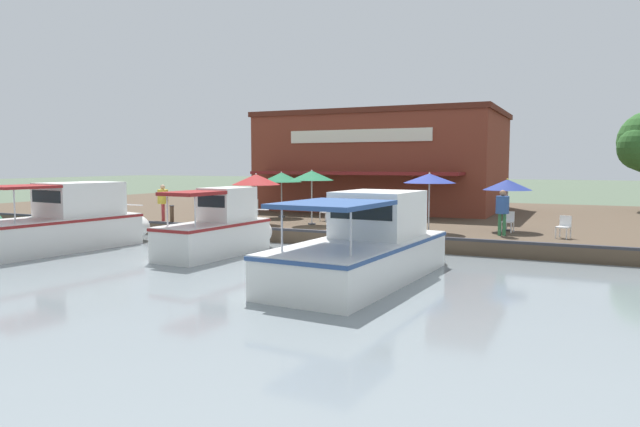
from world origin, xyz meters
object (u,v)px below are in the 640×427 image
at_px(patio_umbrella_by_entrance, 312,176).
at_px(person_mid_patio, 163,198).
at_px(cafe_chair_facing_river, 245,212).
at_px(mooring_post, 172,214).
at_px(cafe_chair_under_first_umbrella, 564,226).
at_px(patio_umbrella_mid_patio_left, 281,177).
at_px(patio_umbrella_mid_patio_right, 429,178).
at_px(cafe_chair_far_corner_seat, 508,220).
at_px(patio_umbrella_back_row, 256,180).
at_px(waterfront_restaurant, 384,161).
at_px(cafe_chair_back_row_seat, 327,211).
at_px(patio_umbrella_far_corner, 507,185).
at_px(motorboat_outer_channel, 373,247).
at_px(cafe_chair_mid_patio, 254,206).
at_px(motorboat_second_along, 74,224).
at_px(motorboat_fourth_along, 224,229).
at_px(person_at_quay_edge, 502,207).

xyz_separation_m(patio_umbrella_by_entrance, person_mid_patio, (1.83, -7.18, -1.13)).
bearing_deg(cafe_chair_facing_river, mooring_post, -51.36).
relative_size(cafe_chair_under_first_umbrella, mooring_post, 0.98).
height_order(patio_umbrella_mid_patio_left, mooring_post, patio_umbrella_mid_patio_left).
relative_size(patio_umbrella_mid_patio_right, patio_umbrella_mid_patio_left, 1.02).
xyz_separation_m(cafe_chair_far_corner_seat, mooring_post, (3.28, -14.73, -0.04)).
bearing_deg(patio_umbrella_mid_patio_left, patio_umbrella_back_row, 9.47).
distance_m(cafe_chair_far_corner_seat, cafe_chair_facing_river, 12.09).
distance_m(waterfront_restaurant, cafe_chair_back_row_seat, 8.94).
bearing_deg(patio_umbrella_mid_patio_left, person_mid_patio, -43.16).
xyz_separation_m(cafe_chair_facing_river, person_mid_patio, (1.52, -3.75, 0.66)).
bearing_deg(patio_umbrella_far_corner, mooring_post, -75.85).
bearing_deg(waterfront_restaurant, patio_umbrella_mid_patio_right, 27.25).
xyz_separation_m(patio_umbrella_far_corner, motorboat_outer_channel, (9.03, -2.68, -1.58)).
relative_size(patio_umbrella_far_corner, cafe_chair_back_row_seat, 2.59).
bearing_deg(patio_umbrella_mid_patio_right, patio_umbrella_far_corner, 123.44).
bearing_deg(waterfront_restaurant, patio_umbrella_far_corner, 42.86).
distance_m(patio_umbrella_by_entrance, patio_umbrella_back_row, 2.61).
height_order(waterfront_restaurant, patio_umbrella_mid_patio_right, waterfront_restaurant).
xyz_separation_m(cafe_chair_mid_patio, motorboat_second_along, (10.74, -1.67, -0.04)).
distance_m(cafe_chair_facing_river, cafe_chair_under_first_umbrella, 14.21).
bearing_deg(cafe_chair_back_row_seat, motorboat_outer_channel, 31.39).
relative_size(patio_umbrella_mid_patio_right, cafe_chair_far_corner_seat, 2.88).
bearing_deg(motorboat_fourth_along, patio_umbrella_mid_patio_right, 130.63).
bearing_deg(motorboat_second_along, patio_umbrella_by_entrance, 137.53).
distance_m(person_at_quay_edge, motorboat_outer_channel, 7.79).
relative_size(patio_umbrella_far_corner, cafe_chair_mid_patio, 2.59).
distance_m(patio_umbrella_mid_patio_right, person_at_quay_edge, 3.08).
relative_size(patio_umbrella_by_entrance, mooring_post, 2.93).
relative_size(patio_umbrella_back_row, mooring_post, 2.74).
height_order(patio_umbrella_by_entrance, cafe_chair_back_row_seat, patio_umbrella_by_entrance).
relative_size(patio_umbrella_back_row, patio_umbrella_mid_patio_right, 0.97).
xyz_separation_m(patio_umbrella_by_entrance, cafe_chair_mid_patio, (-3.27, -5.17, -1.79)).
bearing_deg(motorboat_fourth_along, patio_umbrella_mid_patio_left, -164.94).
distance_m(cafe_chair_facing_river, mooring_post, 3.45).
xyz_separation_m(waterfront_restaurant, patio_umbrella_by_entrance, (10.42, 0.03, -0.69)).
relative_size(waterfront_restaurant, patio_umbrella_back_row, 5.98).
xyz_separation_m(waterfront_restaurant, patio_umbrella_mid_patio_right, (11.07, 5.70, -0.74)).
distance_m(patio_umbrella_far_corner, person_mid_patio, 15.99).
distance_m(cafe_chair_under_first_umbrella, cafe_chair_mid_patio, 16.36).
bearing_deg(person_at_quay_edge, patio_umbrella_by_entrance, -93.69).
bearing_deg(patio_umbrella_back_row, cafe_chair_under_first_umbrella, 92.38).
xyz_separation_m(motorboat_second_along, motorboat_outer_channel, (0.34, 12.65, -0.09)).
height_order(patio_umbrella_mid_patio_right, person_at_quay_edge, patio_umbrella_mid_patio_right).
relative_size(motorboat_second_along, mooring_post, 8.74).
bearing_deg(motorboat_fourth_along, mooring_post, -123.80).
distance_m(patio_umbrella_mid_patio_left, cafe_chair_back_row_seat, 3.46).
bearing_deg(cafe_chair_under_first_umbrella, cafe_chair_far_corner_seat, -118.39).
distance_m(patio_umbrella_by_entrance, patio_umbrella_mid_patio_right, 5.70).
height_order(cafe_chair_back_row_seat, cafe_chair_under_first_umbrella, same).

